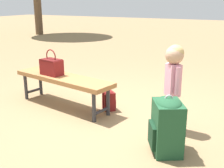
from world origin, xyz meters
name	(u,v)px	position (x,y,z in m)	size (l,w,h in m)	color
ground_plane	(110,118)	(0.00, 0.00, 0.00)	(40.00, 40.00, 0.00)	#8C704C
park_bench	(63,80)	(-0.79, 0.09, 0.39)	(1.65, 0.69, 0.45)	#9E6B3D
handbag	(52,66)	(-0.98, 0.08, 0.58)	(0.35, 0.23, 0.37)	maroon
child_standing	(173,74)	(0.79, 0.04, 0.68)	(0.21, 0.22, 1.01)	#E5B2C6
backpack_large	(167,124)	(0.89, -0.48, 0.30)	(0.41, 0.44, 0.61)	#1E4C2D
backpack_small	(109,99)	(-0.16, 0.27, 0.15)	(0.22, 0.22, 0.30)	maroon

